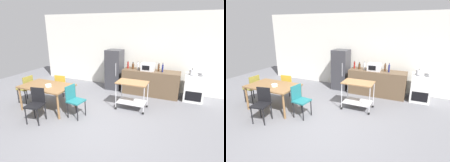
{
  "view_description": "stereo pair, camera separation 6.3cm",
  "coord_description": "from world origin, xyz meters",
  "views": [
    {
      "loc": [
        2.03,
        -3.57,
        2.43
      ],
      "look_at": [
        -0.01,
        1.2,
        0.8
      ],
      "focal_mm": 28.41,
      "sensor_mm": 36.0,
      "label": 1
    },
    {
      "loc": [
        2.09,
        -3.54,
        2.43
      ],
      "look_at": [
        -0.01,
        1.2,
        0.8
      ],
      "focal_mm": 28.41,
      "sensor_mm": 36.0,
      "label": 2
    }
  ],
  "objects": [
    {
      "name": "ground_plane",
      "position": [
        0.0,
        0.0,
        0.0
      ],
      "size": [
        12.0,
        12.0,
        0.0
      ],
      "primitive_type": "plane",
      "color": "slate"
    },
    {
      "name": "back_wall",
      "position": [
        0.0,
        3.2,
        1.45
      ],
      "size": [
        8.4,
        0.12,
        2.9
      ],
      "primitive_type": "cube",
      "color": "silver",
      "rests_on": "ground_plane"
    },
    {
      "name": "kitchen_counter",
      "position": [
        0.9,
        2.6,
        0.45
      ],
      "size": [
        2.0,
        0.64,
        0.9
      ],
      "primitive_type": "cube",
      "color": "brown",
      "rests_on": "ground_plane"
    },
    {
      "name": "dining_table",
      "position": [
        -1.67,
        0.2,
        0.67
      ],
      "size": [
        1.5,
        0.9,
        0.75
      ],
      "color": "brown",
      "rests_on": "ground_plane"
    },
    {
      "name": "chair_teal",
      "position": [
        -0.67,
        0.12,
        0.52
      ],
      "size": [
        0.44,
        0.44,
        0.89
      ],
      "rotation": [
        0.0,
        0.0,
        1.47
      ],
      "color": "#1E666B",
      "rests_on": "ground_plane"
    },
    {
      "name": "chair_mustard",
      "position": [
        -1.69,
        0.92,
        0.52
      ],
      "size": [
        0.43,
        0.43,
        0.89
      ],
      "rotation": [
        0.0,
        0.0,
        3.23
      ],
      "color": "gold",
      "rests_on": "ground_plane"
    },
    {
      "name": "chair_olive",
      "position": [
        -2.67,
        0.33,
        0.52
      ],
      "size": [
        0.41,
        0.41,
        0.89
      ],
      "rotation": [
        0.0,
        0.0,
        -1.59
      ],
      "color": "olive",
      "rests_on": "ground_plane"
    },
    {
      "name": "chair_black",
      "position": [
        -1.44,
        -0.48,
        0.52
      ],
      "size": [
        0.47,
        0.47,
        0.89
      ],
      "rotation": [
        0.0,
        0.0,
        0.2
      ],
      "color": "black",
      "rests_on": "ground_plane"
    },
    {
      "name": "stove_oven",
      "position": [
        2.35,
        2.62,
        0.45
      ],
      "size": [
        0.6,
        0.61,
        0.92
      ],
      "color": "white",
      "rests_on": "ground_plane"
    },
    {
      "name": "refrigerator",
      "position": [
        -0.55,
        2.7,
        0.78
      ],
      "size": [
        0.6,
        0.63,
        1.55
      ],
      "color": "#333338",
      "rests_on": "ground_plane"
    },
    {
      "name": "kitchen_cart",
      "position": [
        0.63,
        1.2,
        0.57
      ],
      "size": [
        0.91,
        0.57,
        0.85
      ],
      "color": "olive",
      "rests_on": "ground_plane"
    },
    {
      "name": "bottle_wine",
      "position": [
        0.03,
        2.62,
        1.02
      ],
      "size": [
        0.06,
        0.06,
        0.28
      ],
      "color": "maroon",
      "rests_on": "kitchen_counter"
    },
    {
      "name": "bottle_sesame_oil",
      "position": [
        0.23,
        2.6,
        1.0
      ],
      "size": [
        0.08,
        0.08,
        0.25
      ],
      "color": "#4C2D19",
      "rests_on": "kitchen_counter"
    },
    {
      "name": "bottle_olive_oil",
      "position": [
        0.43,
        2.55,
        1.02
      ],
      "size": [
        0.07,
        0.07,
        0.29
      ],
      "color": "silver",
      "rests_on": "kitchen_counter"
    },
    {
      "name": "microwave",
      "position": [
        0.79,
        2.55,
        1.03
      ],
      "size": [
        0.46,
        0.35,
        0.26
      ],
      "color": "silver",
      "rests_on": "kitchen_counter"
    },
    {
      "name": "bottle_sparkling_water",
      "position": [
        1.15,
        2.62,
        1.03
      ],
      "size": [
        0.06,
        0.06,
        0.29
      ],
      "color": "#4C2D19",
      "rests_on": "kitchen_counter"
    },
    {
      "name": "bottle_soy_sauce",
      "position": [
        1.3,
        2.53,
        1.03
      ],
      "size": [
        0.06,
        0.06,
        0.32
      ],
      "color": "navy",
      "rests_on": "kitchen_counter"
    },
    {
      "name": "fruit_bowl",
      "position": [
        -1.55,
        0.13,
        0.78
      ],
      "size": [
        0.17,
        0.17,
        0.07
      ],
      "primitive_type": "cylinder",
      "color": "white",
      "rests_on": "dining_table"
    },
    {
      "name": "kettle",
      "position": [
        2.23,
        2.52,
        1.0
      ],
      "size": [
        0.24,
        0.17,
        0.19
      ],
      "color": "silver",
      "rests_on": "stove_oven"
    }
  ]
}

